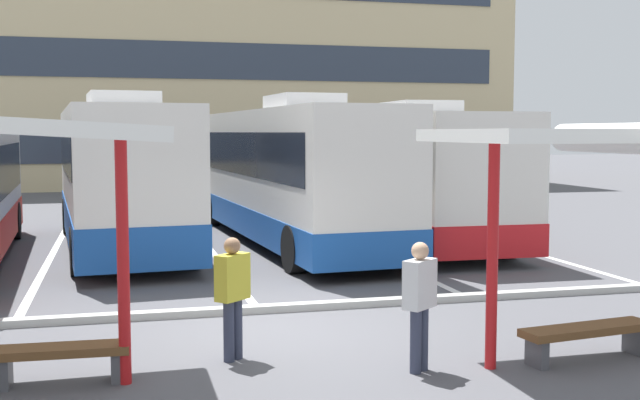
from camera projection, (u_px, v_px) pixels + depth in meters
ground_plane at (273, 329)px, 11.62m from camera, size 160.00×160.00×0.00m
terminal_building at (155, 37)px, 45.55m from camera, size 38.52×14.23×19.54m
coach_bus_1 at (119, 178)px, 19.52m from camera, size 3.41×10.50×3.82m
coach_bus_2 at (286, 175)px, 20.66m from camera, size 3.34×12.30×3.81m
coach_bus_3 at (400, 175)px, 21.92m from camera, size 2.85×11.83×3.69m
lane_stripe_1 at (53, 252)px, 19.03m from camera, size 0.16×14.00×0.01m
lane_stripe_2 at (208, 247)px, 19.96m from camera, size 0.16×14.00×0.01m
lane_stripe_3 at (350, 242)px, 20.89m from camera, size 0.16×14.00×0.01m
lane_stripe_4 at (479, 237)px, 21.82m from camera, size 0.16×14.00×0.01m
bench_1 at (61, 356)px, 9.07m from camera, size 1.55×0.49×0.45m
waiting_shelter_1 at (606, 142)px, 9.55m from camera, size 3.70×4.31×3.01m
bench_2 at (587, 334)px, 10.02m from camera, size 1.90×0.66×0.45m
platform_kerb at (260, 309)px, 12.69m from camera, size 44.00×0.24×0.12m
waiting_passenger_0 at (233, 290)px, 9.98m from camera, size 0.49×0.47×1.58m
waiting_passenger_1 at (420, 298)px, 9.50m from camera, size 0.50×0.45×1.59m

